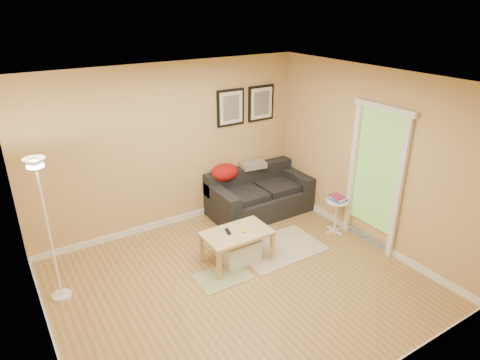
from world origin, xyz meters
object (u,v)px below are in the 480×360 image
(coffee_table, at_px, (237,247))
(floor_lamp, at_px, (50,236))
(storage_bin, at_px, (239,250))
(sofa, at_px, (260,193))
(side_table, at_px, (336,216))
(book_stack, at_px, (337,198))

(coffee_table, distance_m, floor_lamp, 2.41)
(storage_bin, bearing_deg, sofa, 44.31)
(coffee_table, relative_size, side_table, 1.70)
(storage_bin, bearing_deg, book_stack, -3.63)
(sofa, distance_m, coffee_table, 1.54)
(storage_bin, bearing_deg, side_table, -4.09)
(book_stack, bearing_deg, storage_bin, -177.02)
(sofa, distance_m, floor_lamp, 3.46)
(coffee_table, xyz_separation_m, book_stack, (1.76, -0.12, 0.35))
(coffee_table, xyz_separation_m, floor_lamp, (-2.27, 0.50, 0.64))
(coffee_table, relative_size, storage_bin, 1.73)
(coffee_table, bearing_deg, sofa, 57.27)
(coffee_table, distance_m, side_table, 1.76)
(sofa, bearing_deg, side_table, -61.53)
(book_stack, height_order, floor_lamp, floor_lamp)
(coffee_table, xyz_separation_m, storage_bin, (0.03, -0.01, -0.07))
(sofa, relative_size, floor_lamp, 0.92)
(floor_lamp, bearing_deg, sofa, 9.12)
(side_table, xyz_separation_m, floor_lamp, (-4.02, 0.64, 0.60))
(book_stack, bearing_deg, coffee_table, -177.26)
(sofa, distance_m, storage_bin, 1.53)
(storage_bin, relative_size, side_table, 0.99)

